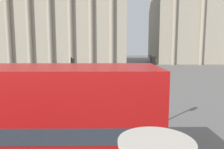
% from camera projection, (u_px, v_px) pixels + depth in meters
% --- Properties ---
extents(plaza_building_left, '(30.92, 13.19, 25.02)m').
position_uv_depth(plaza_building_left, '(57.00, 10.00, 48.32)').
color(plaza_building_left, '#A39984').
rests_on(plaza_building_left, ground_plane).
extents(plaza_building_right, '(33.66, 16.10, 21.33)m').
position_uv_depth(plaza_building_right, '(215.00, 23.00, 58.91)').
color(plaza_building_right, '#A39984').
rests_on(plaza_building_right, ground_plane).
extents(traffic_light_near, '(0.42, 0.24, 4.10)m').
position_uv_depth(traffic_light_near, '(151.00, 82.00, 11.67)').
color(traffic_light_near, black).
rests_on(traffic_light_near, ground_plane).
extents(traffic_light_mid, '(0.42, 0.24, 3.49)m').
position_uv_depth(traffic_light_mid, '(72.00, 70.00, 20.38)').
color(traffic_light_mid, black).
rests_on(traffic_light_mid, ground_plane).
extents(pedestrian_red, '(0.32, 0.32, 1.69)m').
position_uv_depth(pedestrian_red, '(77.00, 76.00, 25.64)').
color(pedestrian_red, '#282B33').
rests_on(pedestrian_red, ground_plane).
extents(pedestrian_blue, '(0.32, 0.32, 1.71)m').
position_uv_depth(pedestrian_blue, '(109.00, 69.00, 33.05)').
color(pedestrian_blue, '#282B33').
rests_on(pedestrian_blue, ground_plane).
extents(pedestrian_grey, '(0.32, 0.32, 1.62)m').
position_uv_depth(pedestrian_grey, '(67.00, 69.00, 34.81)').
color(pedestrian_grey, '#282B33').
rests_on(pedestrian_grey, ground_plane).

